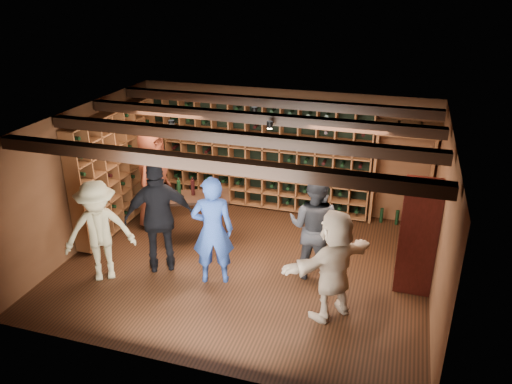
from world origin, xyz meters
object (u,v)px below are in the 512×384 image
(display_cabinet, at_px, (417,238))
(guest_woman_black, at_px, (160,217))
(man_blue_shirt, at_px, (213,231))
(tasting_table, at_px, (196,201))
(guest_beige, at_px, (334,265))
(guest_khaki, at_px, (99,231))
(guest_red_floral, at_px, (153,179))
(man_grey_suit, at_px, (314,226))

(display_cabinet, distance_m, guest_woman_black, 4.05)
(man_blue_shirt, relative_size, tasting_table, 1.36)
(guest_beige, height_order, tasting_table, guest_beige)
(guest_woman_black, distance_m, guest_khaki, 0.96)
(guest_red_floral, height_order, tasting_table, guest_red_floral)
(guest_red_floral, bearing_deg, guest_khaki, -179.84)
(display_cabinet, bearing_deg, man_blue_shirt, -165.84)
(man_grey_suit, xyz_separation_m, guest_red_floral, (-3.29, 0.87, 0.08))
(guest_woman_black, xyz_separation_m, tasting_table, (0.16, 1.08, -0.17))
(tasting_table, bearing_deg, guest_khaki, -143.39)
(display_cabinet, height_order, tasting_table, display_cabinet)
(display_cabinet, height_order, guest_beige, display_cabinet)
(guest_khaki, relative_size, tasting_table, 1.27)
(display_cabinet, bearing_deg, tasting_table, 174.30)
(guest_red_floral, bearing_deg, display_cabinet, -100.37)
(guest_khaki, height_order, guest_beige, guest_khaki)
(guest_woman_black, distance_m, tasting_table, 1.10)
(man_blue_shirt, bearing_deg, guest_beige, 151.37)
(man_grey_suit, relative_size, guest_woman_black, 0.93)
(man_grey_suit, height_order, guest_red_floral, guest_red_floral)
(display_cabinet, distance_m, guest_beige, 1.56)
(guest_woman_black, bearing_deg, guest_khaki, 3.86)
(guest_red_floral, height_order, guest_khaki, guest_red_floral)
(tasting_table, bearing_deg, display_cabinet, -28.03)
(display_cabinet, bearing_deg, guest_beige, -134.97)
(guest_red_floral, relative_size, guest_beige, 1.17)
(display_cabinet, distance_m, guest_khaki, 4.94)
(man_grey_suit, height_order, tasting_table, man_grey_suit)
(man_blue_shirt, relative_size, man_grey_suit, 1.01)
(display_cabinet, bearing_deg, guest_khaki, -165.79)
(guest_red_floral, bearing_deg, tasting_table, -110.30)
(guest_red_floral, xyz_separation_m, guest_khaki, (0.07, -1.94, -0.13))
(display_cabinet, xyz_separation_m, man_grey_suit, (-1.57, -0.15, 0.04))
(display_cabinet, bearing_deg, guest_red_floral, 171.52)
(man_grey_suit, relative_size, guest_khaki, 1.06)
(guest_red_floral, bearing_deg, guest_beige, -117.82)
(guest_woman_black, relative_size, guest_khaki, 1.13)
(man_blue_shirt, height_order, man_grey_suit, man_blue_shirt)
(guest_red_floral, height_order, guest_woman_black, guest_red_floral)
(man_blue_shirt, relative_size, guest_khaki, 1.07)
(guest_beige, bearing_deg, man_blue_shirt, -58.70)
(man_blue_shirt, bearing_deg, man_grey_suit, -176.20)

